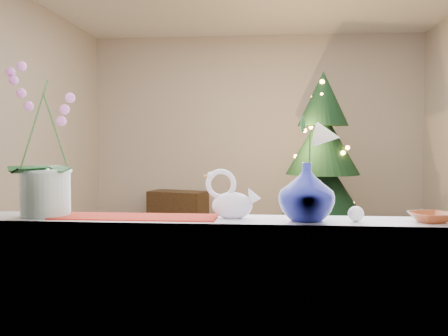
# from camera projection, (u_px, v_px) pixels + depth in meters

# --- Properties ---
(ground) EXTENTS (5.00, 5.00, 0.00)m
(ground) POSITION_uv_depth(u_px,v_px,m) (248.00, 280.00, 4.49)
(ground) COLOR #372516
(ground) RESTS_ON ground
(wall_back) EXTENTS (4.50, 0.10, 2.70)m
(wall_back) POSITION_uv_depth(u_px,v_px,m) (256.00, 134.00, 6.90)
(wall_back) COLOR #BDB2A6
(wall_back) RESTS_ON ground
(wall_front) EXTENTS (4.50, 0.10, 2.70)m
(wall_front) POSITION_uv_depth(u_px,v_px,m) (221.00, 114.00, 1.93)
(wall_front) COLOR #BDB2A6
(wall_front) RESTS_ON ground
(wall_left) EXTENTS (0.10, 5.00, 2.70)m
(wall_left) POSITION_uv_depth(u_px,v_px,m) (6.00, 130.00, 4.62)
(wall_left) COLOR #BDB2A6
(wall_left) RESTS_ON ground
(windowsill) EXTENTS (2.20, 0.26, 0.04)m
(windowsill) POSITION_uv_depth(u_px,v_px,m) (224.00, 223.00, 2.08)
(windowsill) COLOR white
(windowsill) RESTS_ON window_apron
(window_frame) EXTENTS (2.22, 0.06, 1.60)m
(window_frame) POSITION_uv_depth(u_px,v_px,m) (221.00, 24.00, 1.94)
(window_frame) COLOR white
(window_frame) RESTS_ON windowsill
(runner) EXTENTS (0.70, 0.20, 0.01)m
(runner) POSITION_uv_depth(u_px,v_px,m) (135.00, 217.00, 2.12)
(runner) COLOR maroon
(runner) RESTS_ON windowsill
(orchid_pot) EXTENTS (0.30, 0.30, 0.67)m
(orchid_pot) POSITION_uv_depth(u_px,v_px,m) (44.00, 139.00, 2.15)
(orchid_pot) COLOR silver
(orchid_pot) RESTS_ON windowsill
(swan) EXTENTS (0.25, 0.19, 0.20)m
(swan) POSITION_uv_depth(u_px,v_px,m) (232.00, 195.00, 2.09)
(swan) COLOR silver
(swan) RESTS_ON windowsill
(blue_vase) EXTENTS (0.31, 0.31, 0.27)m
(blue_vase) POSITION_uv_depth(u_px,v_px,m) (307.00, 187.00, 2.03)
(blue_vase) COLOR navy
(blue_vase) RESTS_ON windowsill
(lily) EXTENTS (0.15, 0.09, 0.20)m
(lily) POSITION_uv_depth(u_px,v_px,m) (307.00, 129.00, 2.01)
(lily) COLOR beige
(lily) RESTS_ON blue_vase
(paperweight) EXTENTS (0.08, 0.08, 0.06)m
(paperweight) POSITION_uv_depth(u_px,v_px,m) (356.00, 214.00, 2.00)
(paperweight) COLOR white
(paperweight) RESTS_ON windowsill
(amber_dish) EXTENTS (0.17, 0.17, 0.03)m
(amber_dish) POSITION_uv_depth(u_px,v_px,m) (431.00, 218.00, 1.99)
(amber_dish) COLOR brown
(amber_dish) RESTS_ON windowsill
(xmas_tree) EXTENTS (1.31, 1.31, 2.06)m
(xmas_tree) POSITION_uv_depth(u_px,v_px,m) (323.00, 160.00, 5.79)
(xmas_tree) COLOR black
(xmas_tree) RESTS_ON ground
(side_table) EXTENTS (0.84, 0.58, 0.57)m
(side_table) POSITION_uv_depth(u_px,v_px,m) (178.00, 212.00, 6.79)
(side_table) COLOR black
(side_table) RESTS_ON ground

